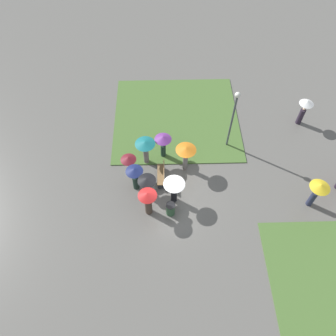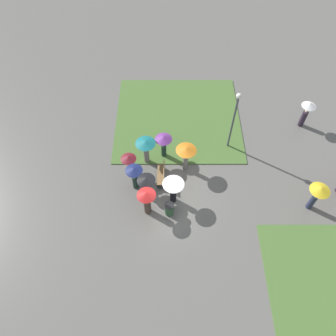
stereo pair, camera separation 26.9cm
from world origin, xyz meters
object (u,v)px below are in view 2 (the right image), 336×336
at_px(trash_bin, 169,209).
at_px(lone_walker_far_path, 307,111).
at_px(lone_walker_near_lawn, 318,193).
at_px(park_bench, 162,174).
at_px(crowd_person_navy, 135,175).
at_px(crowd_person_red, 147,199).
at_px(crowd_person_purple, 164,142).
at_px(crowd_person_black, 147,183).
at_px(lamp_post, 235,115).
at_px(crowd_person_maroon, 129,163).
at_px(crowd_person_orange, 186,153).
at_px(crowd_person_white, 173,186).
at_px(crowd_person_teal, 146,147).

height_order(trash_bin, lone_walker_far_path, lone_walker_far_path).
bearing_deg(lone_walker_near_lawn, trash_bin, 175.64).
xyz_separation_m(park_bench, crowd_person_navy, (0.58, -1.51, 0.78)).
distance_m(crowd_person_red, lone_walker_far_path, 12.07).
relative_size(crowd_person_navy, crowd_person_purple, 1.02).
height_order(crowd_person_red, crowd_person_black, crowd_person_red).
xyz_separation_m(lamp_post, crowd_person_maroon, (2.23, -6.10, -1.71)).
relative_size(crowd_person_purple, lone_walker_near_lawn, 0.91).
height_order(lamp_post, crowd_person_orange, lamp_post).
bearing_deg(crowd_person_white, lamp_post, 13.03).
distance_m(crowd_person_white, lone_walker_near_lawn, 7.67).
bearing_deg(crowd_person_navy, lamp_post, -52.21).
bearing_deg(park_bench, crowd_person_black, -31.85).
distance_m(crowd_person_purple, crowd_person_red, 4.07).
xyz_separation_m(crowd_person_purple, crowd_person_maroon, (1.45, -1.99, -0.23)).
distance_m(crowd_person_red, crowd_person_white, 1.60).
bearing_deg(crowd_person_red, crowd_person_orange, -116.22).
bearing_deg(lone_walker_near_lawn, lone_walker_far_path, 73.57).
relative_size(trash_bin, crowd_person_navy, 0.48).
distance_m(crowd_person_orange, lone_walker_near_lawn, 7.41).
xyz_separation_m(crowd_person_orange, crowd_person_red, (2.96, -2.17, -0.19)).
bearing_deg(crowd_person_maroon, crowd_person_red, 101.83).
bearing_deg(crowd_person_maroon, park_bench, 158.98).
relative_size(crowd_person_navy, crowd_person_teal, 0.95).
bearing_deg(crowd_person_red, crowd_person_black, -77.25).
height_order(crowd_person_orange, crowd_person_teal, crowd_person_orange).
distance_m(crowd_person_orange, crowd_person_white, 2.36).
distance_m(crowd_person_orange, crowd_person_black, 2.98).
bearing_deg(crowd_person_purple, trash_bin, 72.48).
distance_m(trash_bin, crowd_person_red, 1.49).
distance_m(crowd_person_purple, crowd_person_maroon, 2.47).
bearing_deg(lone_walker_near_lawn, crowd_person_red, 174.56).
distance_m(lamp_post, crowd_person_orange, 3.58).
relative_size(lamp_post, trash_bin, 4.94).
bearing_deg(crowd_person_maroon, lone_walker_far_path, -172.20).
relative_size(crowd_person_orange, crowd_person_purple, 1.09).
relative_size(crowd_person_maroon, lone_walker_near_lawn, 0.87).
xyz_separation_m(trash_bin, crowd_person_purple, (-4.09, -0.33, 0.89)).
relative_size(crowd_person_purple, crowd_person_red, 0.91).
xyz_separation_m(crowd_person_teal, lone_walker_far_path, (-3.10, 10.29, -0.10)).
relative_size(crowd_person_orange, crowd_person_red, 0.99).
xyz_separation_m(crowd_person_white, lone_walker_far_path, (-5.87, 8.69, -0.12)).
bearing_deg(crowd_person_white, crowd_person_maroon, 109.19).
relative_size(lamp_post, crowd_person_navy, 2.39).
height_order(crowd_person_navy, crowd_person_teal, crowd_person_teal).
bearing_deg(park_bench, lamp_post, 122.08).
distance_m(lamp_post, crowd_person_purple, 4.44).
distance_m(park_bench, lone_walker_near_lawn, 8.60).
bearing_deg(lone_walker_far_path, park_bench, 21.22).
bearing_deg(lone_walker_far_path, crowd_person_orange, 20.76).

